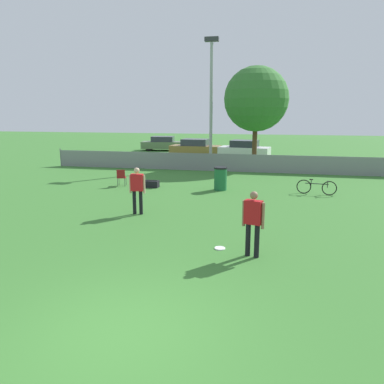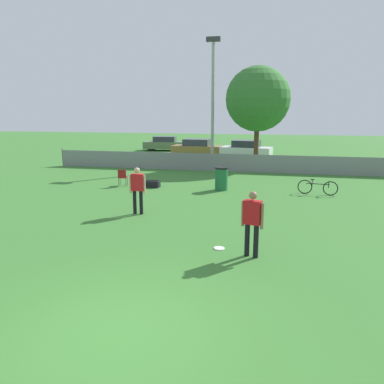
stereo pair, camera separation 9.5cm
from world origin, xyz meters
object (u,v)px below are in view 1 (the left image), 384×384
(player_thrower_red, at_px, (137,187))
(player_defender_red, at_px, (253,219))
(gear_bag_sideline, at_px, (151,184))
(frisbee_disc, at_px, (220,248))
(folding_chair_sideline, at_px, (121,176))
(bicycle_sideline, at_px, (317,187))
(tree_near_pole, at_px, (256,99))
(parked_car_white, at_px, (244,150))
(trash_bin, at_px, (220,179))
(light_pole, at_px, (211,92))
(parked_car_tan, at_px, (195,148))
(parked_car_olive, at_px, (163,144))

(player_thrower_red, xyz_separation_m, player_defender_red, (4.30, -3.25, 0.00))
(player_thrower_red, xyz_separation_m, gear_bag_sideline, (-1.12, 4.89, -0.83))
(frisbee_disc, height_order, folding_chair_sideline, folding_chair_sideline)
(folding_chair_sideline, distance_m, bicycle_sideline, 9.37)
(tree_near_pole, distance_m, parked_car_white, 6.24)
(player_thrower_red, relative_size, bicycle_sideline, 0.99)
(gear_bag_sideline, bearing_deg, trash_bin, 1.15)
(light_pole, bearing_deg, folding_chair_sideline, -112.43)
(trash_bin, bearing_deg, gear_bag_sideline, -178.85)
(parked_car_tan, bearing_deg, player_defender_red, -71.56)
(player_defender_red, distance_m, trash_bin, 8.45)
(light_pole, relative_size, parked_car_tan, 1.97)
(player_thrower_red, distance_m, trash_bin, 5.49)
(trash_bin, bearing_deg, player_defender_red, -76.37)
(tree_near_pole, xyz_separation_m, player_defender_red, (0.87, -16.69, -3.50))
(bicycle_sideline, height_order, trash_bin, trash_bin)
(gear_bag_sideline, xyz_separation_m, parked_car_olive, (-4.78, 17.89, 0.50))
(parked_car_white, bearing_deg, trash_bin, -81.73)
(tree_near_pole, relative_size, folding_chair_sideline, 7.91)
(parked_car_olive, xyz_separation_m, parked_car_tan, (4.08, -4.05, 0.02))
(light_pole, xyz_separation_m, frisbee_disc, (2.89, -15.54, -4.92))
(player_thrower_red, distance_m, folding_chair_sideline, 5.59)
(gear_bag_sideline, xyz_separation_m, parked_car_tan, (-0.69, 13.84, 0.52))
(player_thrower_red, bearing_deg, light_pole, 81.61)
(folding_chair_sideline, xyz_separation_m, parked_car_tan, (0.87, 13.85, 0.20))
(bicycle_sideline, xyz_separation_m, parked_car_olive, (-12.58, 17.88, 0.33))
(player_thrower_red, bearing_deg, gear_bag_sideline, 96.90)
(light_pole, distance_m, tree_near_pole, 3.03)
(parked_car_white, bearing_deg, folding_chair_sideline, -102.16)
(gear_bag_sideline, bearing_deg, bicycle_sideline, 0.08)
(player_thrower_red, xyz_separation_m, trash_bin, (2.31, 4.96, -0.44))
(parked_car_olive, height_order, parked_car_tan, parked_car_tan)
(parked_car_olive, bearing_deg, parked_car_white, -36.06)
(trash_bin, bearing_deg, bicycle_sideline, -0.76)
(trash_bin, relative_size, parked_car_white, 0.26)
(parked_car_white, bearing_deg, gear_bag_sideline, -96.09)
(player_thrower_red, height_order, frisbee_disc, player_thrower_red)
(parked_car_olive, bearing_deg, player_defender_red, -76.05)
(frisbee_disc, distance_m, parked_car_white, 21.17)
(player_defender_red, xyz_separation_m, bicycle_sideline, (2.38, 8.15, -0.66))
(frisbee_disc, xyz_separation_m, parked_car_tan, (-5.23, 21.60, 0.67))
(tree_near_pole, height_order, frisbee_disc, tree_near_pole)
(folding_chair_sideline, xyz_separation_m, parked_car_olive, (-3.21, 17.90, 0.18))
(tree_near_pole, bearing_deg, bicycle_sideline, -69.14)
(player_defender_red, height_order, bicycle_sideline, player_defender_red)
(light_pole, height_order, player_thrower_red, light_pole)
(player_thrower_red, distance_m, bicycle_sideline, 8.31)
(bicycle_sideline, height_order, parked_car_white, parked_car_white)
(player_defender_red, height_order, gear_bag_sideline, player_defender_red)
(light_pole, relative_size, tree_near_pole, 1.26)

